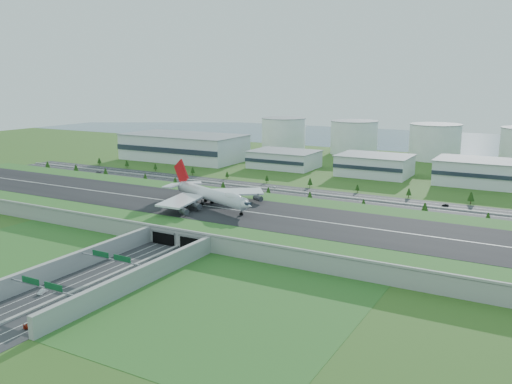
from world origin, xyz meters
The scene contains 23 objects.
ground centered at (0.00, 0.00, 0.00)m, with size 1200.00×1200.00×0.00m, color #274916.
airfield_deck centered at (0.00, -0.09, 4.12)m, with size 520.00×100.00×9.20m.
underpass_road centered at (0.00, -99.42, 3.43)m, with size 38.80×120.40×8.00m.
sign_gantry_near centered at (0.00, -95.04, 6.95)m, with size 38.70×0.70×9.80m.
sign_gantry_far centered at (0.00, -130.04, 6.95)m, with size 38.70×0.70×9.80m.
north_expressway centered at (0.00, 95.00, 0.06)m, with size 560.00×36.00×0.12m, color #28282B.
tree_row centered at (7.04, 94.54, 4.58)m, with size 498.57×48.66×8.44m.
hangar_west centered at (-170.00, 185.00, 12.50)m, with size 120.00×60.00×25.00m, color silver.
hangar_mid_a centered at (-60.00, 190.00, 7.50)m, with size 58.00×42.00×15.00m, color silver.
hangar_mid_b centered at (25.00, 190.00, 8.50)m, with size 58.00×42.00×17.00m, color silver.
hangar_mid_c centered at (105.00, 190.00, 9.50)m, with size 58.00×42.00×19.00m, color silver.
fuel_tank_a centered at (-120.00, 310.00, 17.50)m, with size 50.00×50.00×35.00m, color silver.
fuel_tank_b centered at (-35.00, 310.00, 17.50)m, with size 50.00×50.00×35.00m, color silver.
fuel_tank_c centered at (50.00, 310.00, 17.50)m, with size 50.00×50.00×35.00m, color silver.
bay_water centered at (0.00, 480.00, 0.03)m, with size 1200.00×260.00×0.06m, color #38546C.
boeing_747 centered at (-15.38, 2.00, 14.80)m, with size 73.89×68.48×24.12m.
car_0 centered at (-11.66, -78.06, 0.80)m, with size 1.61×4.00×1.36m, color #B5B6BA.
car_1 centered at (-9.67, -122.54, 0.95)m, with size 1.76×5.04×1.66m, color silver.
car_2 centered at (12.19, -65.23, 0.86)m, with size 2.47×5.35×1.49m, color #0D1E45.
car_3 centered at (11.01, -143.83, 0.94)m, with size 2.31×5.68×1.65m, color maroon.
car_4 centered at (-187.76, 85.41, 0.98)m, with size 2.02×5.03×1.71m, color slate.
car_5 centered at (98.66, 102.35, 0.83)m, with size 1.50×4.29×1.41m, color black.
car_7 centered at (-25.51, 101.48, 0.78)m, with size 1.85×4.54×1.32m, color white.
Camera 1 is at (156.88, -253.15, 81.37)m, focal length 38.00 mm.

